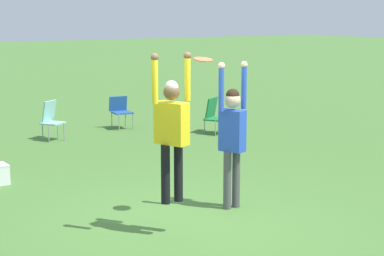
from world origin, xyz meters
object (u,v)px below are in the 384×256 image
at_px(camping_chair_2, 215,114).
at_px(frisbee, 203,60).
at_px(person_defending, 232,131).
at_px(person_jumping, 172,125).
at_px(camping_chair_3, 51,118).
at_px(camping_chair_1, 120,109).

bearing_deg(camping_chair_2, frisbee, 21.76).
xyz_separation_m(person_defending, camping_chair_2, (3.47, 5.17, -0.71)).
relative_size(person_jumping, frisbee, 7.49).
bearing_deg(camping_chair_2, camping_chair_3, -52.61).
relative_size(camping_chair_1, camping_chair_3, 0.90).
relative_size(frisbee, camping_chair_2, 0.30).
relative_size(person_defending, camping_chair_3, 2.43).
height_order(camping_chair_2, camping_chair_3, camping_chair_3).
distance_m(person_defending, camping_chair_1, 7.37).
height_order(camping_chair_1, camping_chair_3, camping_chair_3).
distance_m(person_defending, camping_chair_3, 6.70).
bearing_deg(frisbee, camping_chair_1, 70.91).
relative_size(person_jumping, camping_chair_1, 2.41).
bearing_deg(person_jumping, camping_chair_2, -60.09).
bearing_deg(frisbee, person_defending, 12.84).
bearing_deg(frisbee, person_jumping, -155.27).
xyz_separation_m(frisbee, camping_chair_3, (0.45, 6.81, -1.77)).
height_order(person_defending, camping_chair_3, person_defending).
relative_size(person_jumping, person_defending, 0.89).
bearing_deg(camping_chair_1, person_jumping, 76.12).
xyz_separation_m(person_jumping, camping_chair_1, (3.25, 7.58, -0.99)).
distance_m(camping_chair_1, camping_chair_2, 2.50).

